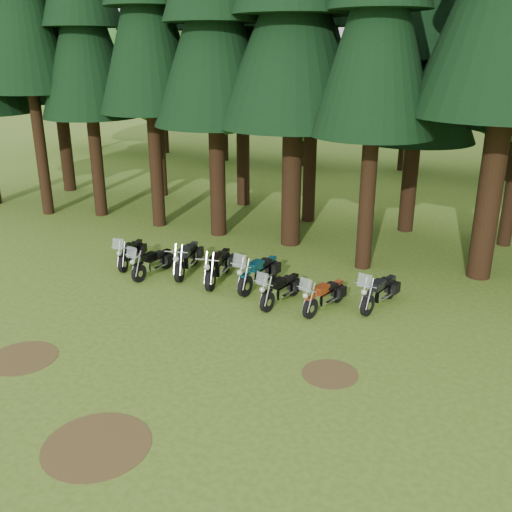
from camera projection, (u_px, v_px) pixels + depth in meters
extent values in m
plane|color=#45691B|center=(163.00, 346.00, 15.29)|extent=(120.00, 120.00, 0.00)
cylinder|color=#311E10|center=(40.00, 143.00, 26.53)|extent=(0.52, 0.52, 6.77)
cylinder|color=#311E10|center=(96.00, 157.00, 26.51)|extent=(0.58, 0.58, 5.53)
cone|color=black|center=(85.00, 36.00, 24.70)|extent=(4.32, 4.32, 6.91)
cylinder|color=#311E10|center=(156.00, 159.00, 24.83)|extent=(0.58, 0.58, 5.99)
cone|color=black|center=(147.00, 17.00, 22.87)|extent=(4.32, 4.32, 7.49)
cylinder|color=#311E10|center=(217.00, 170.00, 23.64)|extent=(0.66, 0.66, 5.57)
cone|color=black|center=(214.00, 32.00, 21.81)|extent=(4.95, 4.95, 6.96)
cylinder|color=#311E10|center=(292.00, 175.00, 22.40)|extent=(0.77, 0.77, 5.70)
cone|color=black|center=(295.00, 26.00, 20.53)|extent=(5.81, 5.81, 7.12)
cylinder|color=#311E10|center=(368.00, 191.00, 19.89)|extent=(0.55, 0.55, 5.71)
cone|color=black|center=(379.00, 22.00, 18.02)|extent=(4.15, 4.15, 7.14)
cylinder|color=#311E10|center=(491.00, 184.00, 18.87)|extent=(0.80, 0.80, 6.62)
cylinder|color=#311E10|center=(65.00, 138.00, 31.27)|extent=(0.67, 0.67, 5.87)
cone|color=black|center=(52.00, 27.00, 29.35)|extent=(5.00, 5.00, 7.33)
cylinder|color=#311E10|center=(159.00, 144.00, 30.20)|extent=(0.60, 0.60, 5.53)
cone|color=black|center=(153.00, 37.00, 28.39)|extent=(4.52, 4.52, 6.91)
cylinder|color=#311E10|center=(243.00, 150.00, 28.38)|extent=(0.65, 0.65, 5.55)
cone|color=black|center=(242.00, 36.00, 26.56)|extent=(4.85, 4.85, 6.94)
cylinder|color=#311E10|center=(310.00, 161.00, 25.60)|extent=(0.58, 0.58, 5.52)
cone|color=black|center=(314.00, 35.00, 23.79)|extent=(4.35, 4.35, 6.90)
cylinder|color=#311E10|center=(410.00, 178.00, 24.32)|extent=(0.66, 0.66, 4.70)
cone|color=black|center=(420.00, 67.00, 22.78)|extent=(4.94, 4.94, 5.87)
cylinder|color=#311E10|center=(97.00, 127.00, 45.19)|extent=(0.36, 0.36, 3.33)
sphere|color=#376F2D|center=(91.00, 68.00, 43.67)|extent=(7.78, 7.78, 7.78)
sphere|color=#376F2D|center=(99.00, 80.00, 42.66)|extent=(5.55, 5.55, 5.55)
cylinder|color=#311E10|center=(166.00, 131.00, 43.29)|extent=(0.36, 0.36, 3.29)
sphere|color=#376F2D|center=(163.00, 70.00, 41.78)|extent=(7.69, 7.69, 7.69)
sphere|color=#376F2D|center=(172.00, 82.00, 40.79)|extent=(5.49, 5.49, 5.49)
cylinder|color=#311E10|center=(226.00, 141.00, 40.36)|extent=(0.36, 0.36, 2.80)
sphere|color=#376F2D|center=(225.00, 86.00, 39.08)|extent=(6.53, 6.53, 6.53)
sphere|color=#376F2D|center=(235.00, 97.00, 38.23)|extent=(4.67, 4.67, 4.67)
cylinder|color=#311E10|center=(304.00, 147.00, 38.49)|extent=(0.36, 0.36, 2.55)
sphere|color=#376F2D|center=(305.00, 95.00, 37.33)|extent=(5.95, 5.95, 5.95)
sphere|color=#376F2D|center=(317.00, 106.00, 36.56)|extent=(4.25, 4.25, 4.25)
cylinder|color=#311E10|center=(401.00, 151.00, 37.12)|extent=(0.36, 0.36, 2.47)
sphere|color=#376F2D|center=(406.00, 99.00, 35.99)|extent=(5.76, 5.76, 5.76)
sphere|color=#376F2D|center=(419.00, 110.00, 35.24)|extent=(4.12, 4.12, 4.12)
cylinder|color=#311E10|center=(512.00, 152.00, 33.95)|extent=(0.36, 0.36, 3.52)
cylinder|color=#4C3D1E|center=(22.00, 358.00, 14.72)|extent=(1.80, 1.80, 0.01)
cylinder|color=#4C3D1E|center=(330.00, 374.00, 14.00)|extent=(1.40, 1.40, 0.01)
cylinder|color=#4C3D1E|center=(97.00, 445.00, 11.47)|extent=(2.20, 2.20, 0.01)
cylinder|color=black|center=(123.00, 264.00, 20.28)|extent=(0.27, 0.64, 0.63)
cylinder|color=black|center=(139.00, 250.00, 21.64)|extent=(0.27, 0.64, 0.63)
cube|color=silver|center=(132.00, 254.00, 20.98)|extent=(0.40, 0.71, 0.32)
cube|color=black|center=(129.00, 247.00, 20.66)|extent=(0.39, 0.57, 0.23)
cube|color=black|center=(134.00, 245.00, 21.07)|extent=(0.39, 0.57, 0.11)
cube|color=silver|center=(118.00, 244.00, 19.73)|extent=(0.42, 0.20, 0.38)
cylinder|color=black|center=(139.00, 273.00, 19.43)|extent=(0.21, 0.64, 0.63)
cylinder|color=black|center=(167.00, 260.00, 20.61)|extent=(0.21, 0.64, 0.63)
cube|color=silver|center=(154.00, 264.00, 20.03)|extent=(0.35, 0.69, 0.32)
cube|color=black|center=(149.00, 257.00, 19.74)|extent=(0.35, 0.55, 0.23)
cube|color=black|center=(157.00, 254.00, 20.10)|extent=(0.35, 0.55, 0.11)
cube|color=silver|center=(131.00, 252.00, 18.91)|extent=(0.41, 0.17, 0.38)
cylinder|color=black|center=(180.00, 272.00, 19.43)|extent=(0.32, 0.75, 0.73)
cylinder|color=black|center=(194.00, 255.00, 21.01)|extent=(0.32, 0.75, 0.73)
cube|color=silver|center=(187.00, 260.00, 20.24)|extent=(0.48, 0.83, 0.38)
cube|color=black|center=(185.00, 252.00, 19.86)|extent=(0.46, 0.67, 0.27)
cube|color=black|center=(189.00, 248.00, 20.35)|extent=(0.46, 0.67, 0.13)
cylinder|color=black|center=(210.00, 280.00, 18.70)|extent=(0.28, 0.75, 0.74)
cylinder|color=black|center=(226.00, 262.00, 20.28)|extent=(0.28, 0.75, 0.74)
cube|color=silver|center=(219.00, 268.00, 19.51)|extent=(0.44, 0.82, 0.38)
cube|color=black|center=(216.00, 259.00, 19.14)|extent=(0.43, 0.66, 0.27)
cube|color=black|center=(221.00, 255.00, 19.62)|extent=(0.43, 0.66, 0.13)
cylinder|color=black|center=(245.00, 286.00, 18.29)|extent=(0.25, 0.73, 0.71)
cylinder|color=black|center=(272.00, 270.00, 19.63)|extent=(0.25, 0.73, 0.71)
cube|color=silver|center=(260.00, 274.00, 18.97)|extent=(0.40, 0.79, 0.37)
cube|color=#0E4557|center=(256.00, 266.00, 18.63)|extent=(0.40, 0.63, 0.26)
cube|color=black|center=(264.00, 262.00, 19.05)|extent=(0.40, 0.63, 0.13)
cube|color=silver|center=(239.00, 261.00, 17.70)|extent=(0.47, 0.20, 0.43)
cylinder|color=black|center=(267.00, 302.00, 17.23)|extent=(0.26, 0.64, 0.63)
cylinder|color=black|center=(294.00, 286.00, 18.35)|extent=(0.26, 0.64, 0.63)
cube|color=silver|center=(282.00, 291.00, 17.80)|extent=(0.40, 0.71, 0.32)
cube|color=black|center=(278.00, 283.00, 17.51)|extent=(0.39, 0.57, 0.23)
cube|color=black|center=(286.00, 280.00, 17.86)|extent=(0.39, 0.57, 0.11)
cube|color=silver|center=(262.00, 279.00, 16.72)|extent=(0.42, 0.20, 0.38)
cylinder|color=black|center=(310.00, 308.00, 16.81)|extent=(0.30, 0.64, 0.63)
cylinder|color=black|center=(337.00, 293.00, 17.87)|extent=(0.30, 0.64, 0.63)
cube|color=silver|center=(325.00, 297.00, 17.34)|extent=(0.44, 0.71, 0.32)
cube|color=#A63A16|center=(322.00, 289.00, 17.07)|extent=(0.42, 0.58, 0.23)
cube|color=black|center=(330.00, 286.00, 17.40)|extent=(0.42, 0.58, 0.11)
cube|color=silver|center=(305.00, 285.00, 16.32)|extent=(0.42, 0.23, 0.38)
cylinder|color=black|center=(367.00, 305.00, 16.97)|extent=(0.29, 0.68, 0.66)
cylinder|color=black|center=(390.00, 289.00, 18.13)|extent=(0.29, 0.68, 0.66)
cube|color=silver|center=(380.00, 294.00, 17.55)|extent=(0.44, 0.75, 0.34)
cube|color=black|center=(377.00, 285.00, 17.26)|extent=(0.42, 0.61, 0.24)
cube|color=black|center=(384.00, 282.00, 17.62)|extent=(0.42, 0.61, 0.12)
cube|color=silver|center=(364.00, 281.00, 16.44)|extent=(0.44, 0.22, 0.40)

